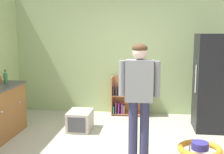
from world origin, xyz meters
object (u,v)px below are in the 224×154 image
at_px(bookshelf, 128,98).
at_px(baby_walker, 200,154).
at_px(pet_carrier, 80,120).
at_px(green_glass_bottle, 6,78).
at_px(refrigerator, 215,83).
at_px(standing_person, 139,91).

distance_m(bookshelf, baby_walker, 2.63).
relative_size(pet_carrier, green_glass_bottle, 2.24).
distance_m(refrigerator, baby_walker, 1.79).
height_order(bookshelf, standing_person, standing_person).
relative_size(baby_walker, pet_carrier, 1.09).
height_order(baby_walker, green_glass_bottle, green_glass_bottle).
distance_m(standing_person, pet_carrier, 1.81).
bearing_deg(standing_person, bookshelf, 97.99).
xyz_separation_m(bookshelf, pet_carrier, (-0.81, -1.14, -0.18)).
distance_m(refrigerator, pet_carrier, 2.58).
bearing_deg(bookshelf, baby_walker, -63.67).
distance_m(bookshelf, pet_carrier, 1.41).
bearing_deg(pet_carrier, bookshelf, 54.88).
bearing_deg(refrigerator, bookshelf, 154.50).
distance_m(bookshelf, standing_person, 2.41).
distance_m(refrigerator, green_glass_bottle, 3.79).
height_order(refrigerator, green_glass_bottle, refrigerator).
height_order(bookshelf, baby_walker, bookshelf).
relative_size(baby_walker, green_glass_bottle, 2.46).
xyz_separation_m(pet_carrier, green_glass_bottle, (-1.28, -0.28, 0.82)).
relative_size(refrigerator, green_glass_bottle, 7.24).
height_order(refrigerator, baby_walker, refrigerator).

